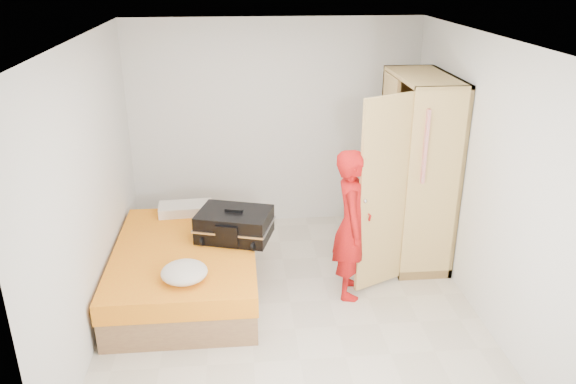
{
  "coord_description": "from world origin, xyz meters",
  "views": [
    {
      "loc": [
        -0.47,
        -4.8,
        3.18
      ],
      "look_at": [
        0.02,
        0.5,
        1.0
      ],
      "focal_mm": 35.0,
      "sensor_mm": 36.0,
      "label": 1
    }
  ],
  "objects": [
    {
      "name": "pillow",
      "position": [
        -1.1,
        1.19,
        0.55
      ],
      "size": [
        0.62,
        0.35,
        0.11
      ],
      "primitive_type": "cube",
      "rotation": [
        0.0,
        0.0,
        0.07
      ],
      "color": "beige",
      "rests_on": "bed"
    },
    {
      "name": "person",
      "position": [
        0.63,
        0.14,
        0.78
      ],
      "size": [
        0.47,
        0.62,
        1.55
      ],
      "primitive_type": "imported",
      "rotation": [
        0.0,
        0.0,
        1.39
      ],
      "color": "red",
      "rests_on": "ground"
    },
    {
      "name": "round_cushion",
      "position": [
        -1.0,
        -0.3,
        0.58
      ],
      "size": [
        0.42,
        0.42,
        0.16
      ],
      "primitive_type": "ellipsoid",
      "color": "beige",
      "rests_on": "bed"
    },
    {
      "name": "room",
      "position": [
        0.0,
        0.0,
        1.3
      ],
      "size": [
        4.0,
        4.02,
        2.6
      ],
      "color": "beige",
      "rests_on": "ground"
    },
    {
      "name": "bed",
      "position": [
        -1.05,
        0.34,
        0.25
      ],
      "size": [
        1.42,
        2.02,
        0.5
      ],
      "color": "#9E7848",
      "rests_on": "ground"
    },
    {
      "name": "wardrobe",
      "position": [
        1.45,
        0.84,
        1.0
      ],
      "size": [
        1.12,
        1.44,
        2.1
      ],
      "color": "#D8B669",
      "rests_on": "ground"
    },
    {
      "name": "suitcase",
      "position": [
        -0.54,
        0.52,
        0.65
      ],
      "size": [
        0.88,
        0.74,
        0.32
      ],
      "rotation": [
        0.0,
        0.0,
        -0.3
      ],
      "color": "black",
      "rests_on": "bed"
    }
  ]
}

